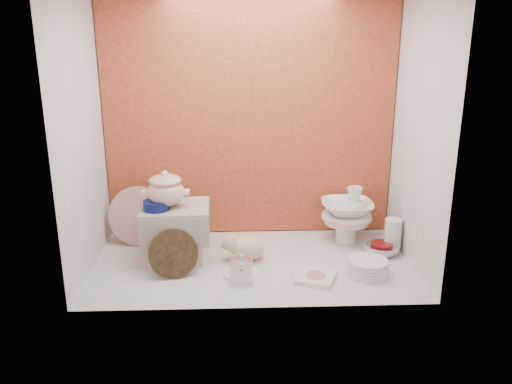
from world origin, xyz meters
TOP-DOWN VIEW (x-y plane):
  - ground at (0.00, 0.00)m, footprint 1.80×1.80m
  - niche_shell at (0.00, 0.18)m, footprint 1.86×1.03m
  - step_stool at (-0.43, 0.08)m, footprint 0.39×0.34m
  - soup_tureen at (-0.48, 0.07)m, footprint 0.30×0.30m
  - cobalt_bowl at (-0.53, 0.03)m, footprint 0.19×0.19m
  - floral_platter at (-0.69, 0.32)m, footprint 0.37×0.12m
  - blue_white_vase at (-0.56, 0.34)m, footprint 0.34×0.34m
  - lacquer_tray at (-0.43, -0.14)m, footprint 0.28×0.16m
  - mantel_clock at (-0.07, -0.25)m, footprint 0.12×0.05m
  - plush_pig at (-0.03, 0.04)m, footprint 0.30×0.25m
  - teacup_saucer at (-0.07, -0.14)m, footprint 0.24×0.24m
  - gold_rim_teacup at (-0.07, -0.14)m, footprint 0.14×0.14m
  - lattice_dish at (0.33, -0.22)m, footprint 0.25×0.25m
  - dinner_plate_stack at (0.62, -0.17)m, footprint 0.24×0.24m
  - crystal_bowl at (0.77, 0.09)m, footprint 0.27×0.27m
  - clear_glass_vase at (0.84, 0.13)m, footprint 0.12×0.12m
  - porcelain_tower at (0.59, 0.29)m, footprint 0.40×0.40m

SIDE VIEW (x-z plane):
  - ground at x=0.00m, z-range 0.00..0.00m
  - teacup_saucer at x=-0.07m, z-range 0.00..0.01m
  - lattice_dish at x=0.33m, z-range 0.00..0.03m
  - crystal_bowl at x=0.77m, z-range 0.00..0.06m
  - dinner_plate_stack at x=0.62m, z-range 0.00..0.09m
  - gold_rim_teacup at x=-0.07m, z-range 0.01..0.10m
  - plush_pig at x=-0.03m, z-range 0.00..0.15m
  - mantel_clock at x=-0.07m, z-range 0.00..0.17m
  - clear_glass_vase at x=0.84m, z-range 0.00..0.20m
  - lacquer_tray at x=-0.43m, z-range 0.00..0.26m
  - blue_white_vase at x=-0.56m, z-range 0.00..0.28m
  - step_stool at x=-0.43m, z-range 0.00..0.32m
  - porcelain_tower at x=0.59m, z-range 0.00..0.36m
  - floral_platter at x=-0.69m, z-range 0.00..0.36m
  - cobalt_bowl at x=-0.53m, z-range 0.32..0.37m
  - soup_tureen at x=-0.48m, z-range 0.32..0.53m
  - niche_shell at x=0.00m, z-range 0.17..1.70m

